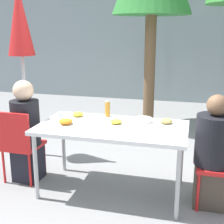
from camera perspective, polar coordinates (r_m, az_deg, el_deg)
The scene contains 15 objects.
ground_plane at distance 3.57m, azimuth 0.00°, elevation -14.17°, with size 24.00×24.00×0.00m, color gray.
building_facade at distance 7.86m, azimuth 9.23°, elevation 12.95°, with size 10.00×0.20×3.00m.
dining_table at distance 3.29m, azimuth 0.00°, elevation -3.47°, with size 1.56×0.83×0.75m.
chair_left at distance 3.72m, azimuth -16.62°, elevation -5.13°, with size 0.41×0.41×0.86m.
person_left at distance 3.74m, azimuth -15.39°, elevation -3.80°, with size 0.33×0.33×1.19m.
chair_right at distance 3.34m, azimuth 18.75°, elevation -7.61°, with size 0.40×0.40×0.86m.
person_right at distance 3.25m, azimuth 17.98°, elevation -7.58°, with size 0.37×0.37×1.14m.
closed_umbrella at distance 4.38m, azimuth -16.44°, elevation 14.40°, with size 0.36×0.36×2.32m.
plate_0 at distance 3.59m, azimuth -6.26°, elevation -0.65°, with size 0.23×0.23×0.06m.
plate_1 at distance 3.32m, azimuth -8.44°, elevation -1.99°, with size 0.26×0.26×0.07m.
plate_2 at distance 3.29m, azimuth 0.74°, elevation -2.03°, with size 0.22×0.22×0.06m.
plate_3 at distance 3.36m, azimuth 9.86°, elevation -1.87°, with size 0.24×0.24×0.07m.
bottle at distance 3.60m, azimuth -0.83°, elevation 0.56°, with size 0.06×0.06×0.19m.
drinking_cup at distance 3.52m, azimuth -9.37°, elevation -0.76°, with size 0.07×0.07×0.08m.
salad_bowl at distance 3.40m, azimuth 5.81°, elevation -1.46°, with size 0.17×0.17×0.05m.
Camera 1 is at (0.80, -3.02, 1.73)m, focal length 50.00 mm.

